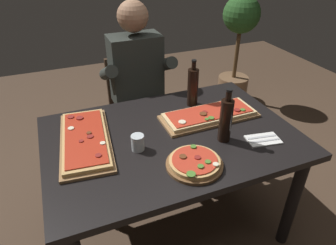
{
  "coord_description": "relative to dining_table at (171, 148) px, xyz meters",
  "views": [
    {
      "loc": [
        -0.54,
        -1.29,
        1.7
      ],
      "look_at": [
        0.0,
        0.05,
        0.79
      ],
      "focal_mm": 32.06,
      "sensor_mm": 36.0,
      "label": 1
    }
  ],
  "objects": [
    {
      "name": "ground_plane",
      "position": [
        0.0,
        0.0,
        -0.64
      ],
      "size": [
        6.4,
        6.4,
        0.0
      ],
      "primitive_type": "plane",
      "color": "#4C3828"
    },
    {
      "name": "pizza_rectangular_front",
      "position": [
        0.29,
        0.08,
        0.12
      ],
      "size": [
        0.6,
        0.24,
        0.05
      ],
      "color": "olive",
      "rests_on": "dining_table"
    },
    {
      "name": "napkin_cutlery_set",
      "position": [
        0.45,
        -0.24,
        0.1
      ],
      "size": [
        0.2,
        0.14,
        0.01
      ],
      "color": "white",
      "rests_on": "dining_table"
    },
    {
      "name": "seated_diner",
      "position": [
        0.03,
        0.74,
        0.1
      ],
      "size": [
        0.53,
        0.41,
        1.33
      ],
      "color": "#23232D",
      "rests_on": "ground_plane"
    },
    {
      "name": "pizza_rectangular_left",
      "position": [
        -0.46,
        0.11,
        0.12
      ],
      "size": [
        0.32,
        0.63,
        0.05
      ],
      "color": "olive",
      "rests_on": "dining_table"
    },
    {
      "name": "tumbler_near_camera",
      "position": [
        -0.21,
        -0.06,
        0.14
      ],
      "size": [
        0.07,
        0.07,
        0.09
      ],
      "color": "silver",
      "rests_on": "dining_table"
    },
    {
      "name": "wine_bottle_dark",
      "position": [
        0.25,
        -0.15,
        0.22
      ],
      "size": [
        0.07,
        0.07,
        0.31
      ],
      "color": "black",
      "rests_on": "dining_table"
    },
    {
      "name": "pizza_round_far",
      "position": [
        0.0,
        -0.29,
        0.11
      ],
      "size": [
        0.28,
        0.28,
        0.05
      ],
      "color": "brown",
      "rests_on": "dining_table"
    },
    {
      "name": "potted_plant_corner",
      "position": [
        1.38,
        1.43,
        0.03
      ],
      "size": [
        0.39,
        0.39,
        1.19
      ],
      "color": "#846042",
      "rests_on": "ground_plane"
    },
    {
      "name": "diner_chair",
      "position": [
        0.03,
        0.86,
        -0.16
      ],
      "size": [
        0.44,
        0.44,
        0.87
      ],
      "color": "#3D2B1E",
      "rests_on": "ground_plane"
    },
    {
      "name": "oil_bottle_amber",
      "position": [
        0.26,
        0.27,
        0.22
      ],
      "size": [
        0.07,
        0.07,
        0.31
      ],
      "color": "black",
      "rests_on": "dining_table"
    },
    {
      "name": "dining_table",
      "position": [
        0.0,
        0.0,
        0.0
      ],
      "size": [
        1.4,
        0.96,
        0.74
      ],
      "color": "black",
      "rests_on": "ground_plane"
    }
  ]
}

